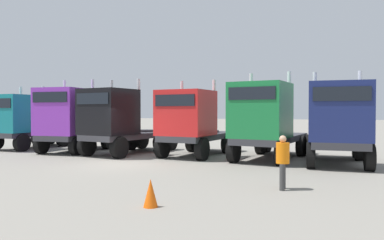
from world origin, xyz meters
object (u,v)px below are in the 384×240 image
semi_truck_black (117,121)px  semi_truck_red (192,122)px  traffic_cone_near (151,193)px  semi_truck_navy (338,122)px  semi_truck_teal (23,121)px  semi_truck_green (265,121)px  semi_truck_purple (70,119)px  visitor_in_hivis (283,158)px

semi_truck_black → semi_truck_red: bearing=108.6°
traffic_cone_near → semi_truck_red: bearing=106.0°
semi_truck_red → semi_truck_navy: size_ratio=1.02×
semi_truck_teal → semi_truck_red: size_ratio=0.98×
semi_truck_teal → semi_truck_red: (11.25, 0.17, 0.04)m
semi_truck_teal → semi_truck_green: size_ratio=0.89×
traffic_cone_near → semi_truck_purple: bearing=137.7°
semi_truck_purple → semi_truck_green: size_ratio=0.89×
visitor_in_hivis → semi_truck_red: bearing=127.0°
semi_truck_purple → semi_truck_red: size_ratio=0.98×
semi_truck_purple → visitor_in_hivis: (12.73, -5.83, -0.96)m
semi_truck_teal → semi_truck_red: semi_truck_red is taller
semi_truck_green → visitor_in_hivis: bearing=22.1°
semi_truck_navy → visitor_in_hivis: 6.08m
semi_truck_green → traffic_cone_near: (-1.02, -9.57, -1.57)m
semi_truck_navy → semi_truck_purple: bearing=-94.1°
semi_truck_purple → semi_truck_green: 11.03m
semi_truck_purple → semi_truck_black: semi_truck_purple is taller
semi_truck_red → semi_truck_green: (3.83, -0.25, 0.12)m
semi_truck_teal → semi_truck_green: bearing=91.4°
semi_truck_red → semi_truck_green: bearing=90.8°
semi_truck_green → traffic_cone_near: bearing=0.9°
semi_truck_purple → visitor_in_hivis: semi_truck_purple is taller
semi_truck_green → semi_truck_navy: 3.25m
semi_truck_red → semi_truck_navy: bearing=88.7°
visitor_in_hivis → traffic_cone_near: bearing=-132.8°
semi_truck_teal → semi_truck_navy: semi_truck_navy is taller
semi_truck_purple → semi_truck_red: (7.20, 0.70, -0.10)m
semi_truck_black → semi_truck_red: size_ratio=1.05×
semi_truck_black → traffic_cone_near: (6.81, -9.08, -1.49)m
semi_truck_black → semi_truck_navy: (11.05, 0.02, 0.05)m
semi_truck_navy → visitor_in_hivis: size_ratio=3.59×
traffic_cone_near → semi_truck_navy: bearing=65.0°
semi_truck_navy → traffic_cone_near: semi_truck_navy is taller
semi_truck_red → traffic_cone_near: size_ratio=8.54×
semi_truck_black → traffic_cone_near: size_ratio=8.99×
semi_truck_teal → traffic_cone_near: bearing=57.2°
semi_truck_purple → visitor_in_hivis: 14.03m
semi_truck_teal → semi_truck_purple: size_ratio=1.00×
semi_truck_teal → traffic_cone_near: (14.06, -9.65, -1.41)m
semi_truck_purple → visitor_in_hivis: size_ratio=3.58×
semi_truck_purple → semi_truck_green: bearing=87.4°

